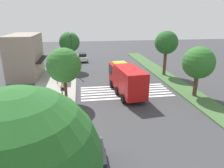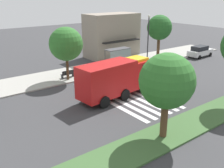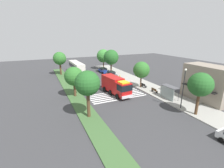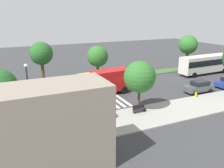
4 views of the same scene
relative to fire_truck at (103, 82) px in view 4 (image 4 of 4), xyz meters
name	(u,v)px [view 4 (image 4 of 4)]	position (x,y,z in m)	size (l,w,h in m)	color
ground_plane	(115,92)	(-2.11, -0.15, -2.02)	(120.00, 120.00, 0.00)	#38383A
sidewalk	(150,115)	(-2.11, 9.19, -1.95)	(60.00, 5.74, 0.14)	#9E9B93
median_strip	(96,79)	(-2.11, -8.12, -1.95)	(60.00, 3.00, 0.14)	#3D6033
crosswalk	(99,95)	(0.62, -0.15, -2.01)	(4.95, 11.64, 0.01)	silver
fire_truck	(103,82)	(0.00, 0.00, 0.00)	(8.71, 3.38, 3.59)	#B71414
parked_car_mid	(199,87)	(-13.58, 5.12, -1.10)	(4.48, 2.07, 1.80)	#474C51
transit_bus	(205,63)	(-23.08, -3.06, 0.14)	(11.41, 3.08, 3.64)	silver
bus_stop_shelter	(75,110)	(6.59, 8.00, -0.13)	(3.50, 1.40, 2.46)	#4C4C51
bench_near_shelter	(109,114)	(2.59, 7.97, -1.43)	(1.60, 0.50, 0.90)	#4C3823
bench_west_of_shelter	(139,109)	(-1.34, 7.97, -1.43)	(1.60, 0.50, 0.90)	black
street_lamp	(29,92)	(10.85, 6.92, 2.10)	(0.36, 0.36, 6.81)	#2D2D30
storefront_building	(52,128)	(10.01, 14.17, 1.35)	(8.47, 5.04, 6.74)	gray
sidewalk_tree_center	(140,77)	(-1.68, 7.32, 2.29)	(3.82, 3.82, 6.09)	#47301E
median_tree_far_west	(188,45)	(-22.90, -8.12, 3.13)	(3.94, 3.94, 7.04)	#513823
median_tree_west	(98,57)	(-2.40, -8.12, 2.20)	(3.76, 3.76, 5.99)	#513823
median_tree_center	(41,54)	(7.19, -8.12, 3.34)	(3.67, 3.67, 7.12)	#513823
fire_hydrant	(196,95)	(-11.40, 6.82, -1.53)	(0.28, 0.28, 0.70)	gold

